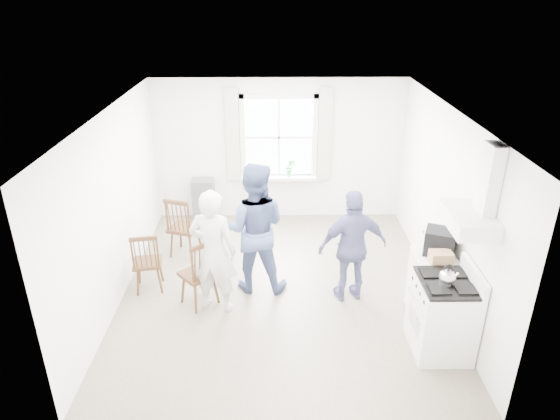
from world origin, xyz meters
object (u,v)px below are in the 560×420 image
object	(u,v)px
person_right	(353,247)
windsor_chair_b	(180,222)
stereo_stack	(440,242)
low_cabinet	(431,285)
person_mid	(254,228)
windsor_chair_a	(146,257)
person_left	(213,252)
gas_stove	(442,315)
windsor_chair_c	(202,267)

from	to	relation	value
person_right	windsor_chair_b	bearing A→B (deg)	-35.27
stereo_stack	windsor_chair_b	world-z (taller)	stereo_stack
low_cabinet	person_mid	xyz separation A→B (m)	(-2.34, 0.68, 0.51)
stereo_stack	windsor_chair_a	xyz separation A→B (m)	(-3.91, 0.50, -0.49)
stereo_stack	person_right	xyz separation A→B (m)	(-1.05, 0.34, -0.25)
stereo_stack	person_right	size ratio (longest dim) A/B	0.29
low_cabinet	windsor_chair_a	bearing A→B (deg)	171.88
low_cabinet	windsor_chair_a	distance (m)	3.90
low_cabinet	person_right	world-z (taller)	person_right
person_left	low_cabinet	bearing A→B (deg)	-170.33
gas_stove	windsor_chair_a	distance (m)	4.00
windsor_chair_b	person_right	distance (m)	2.81
windsor_chair_b	person_mid	xyz separation A→B (m)	(1.21, -0.87, 0.32)
person_left	person_right	world-z (taller)	person_left
stereo_stack	person_left	bearing A→B (deg)	177.78
stereo_stack	windsor_chair_c	xyz separation A→B (m)	(-3.08, 0.15, -0.44)
gas_stove	windsor_chair_c	bearing A→B (deg)	163.09
windsor_chair_a	person_mid	world-z (taller)	person_mid
low_cabinet	windsor_chair_c	world-z (taller)	windsor_chair_c
person_mid	person_right	distance (m)	1.38
low_cabinet	person_left	bearing A→B (deg)	176.73
gas_stove	windsor_chair_c	size ratio (longest dim) A/B	1.10
stereo_stack	person_mid	world-z (taller)	person_mid
person_mid	person_right	xyz separation A→B (m)	(1.34, -0.29, -0.14)
person_left	person_mid	size ratio (longest dim) A/B	0.91
gas_stove	low_cabinet	size ratio (longest dim) A/B	1.24
windsor_chair_a	person_left	world-z (taller)	person_left
gas_stove	person_mid	world-z (taller)	person_mid
person_left	person_mid	xyz separation A→B (m)	(0.52, 0.51, 0.08)
windsor_chair_b	gas_stove	bearing A→B (deg)	-32.85
windsor_chair_c	stereo_stack	bearing A→B (deg)	-2.79
stereo_stack	windsor_chair_c	distance (m)	3.12
windsor_chair_b	person_left	world-z (taller)	person_left
person_left	person_right	bearing A→B (deg)	-160.18
low_cabinet	windsor_chair_b	world-z (taller)	windsor_chair_b
low_cabinet	stereo_stack	xyz separation A→B (m)	(0.05, 0.05, 0.62)
windsor_chair_a	gas_stove	bearing A→B (deg)	-18.25
low_cabinet	windsor_chair_b	distance (m)	3.88
windsor_chair_b	person_left	distance (m)	1.56
windsor_chair_b	person_left	bearing A→B (deg)	-63.56
gas_stove	stereo_stack	world-z (taller)	stereo_stack
windsor_chair_b	person_right	size ratio (longest dim) A/B	0.64
gas_stove	person_mid	bearing A→B (deg)	148.78
windsor_chair_b	windsor_chair_c	distance (m)	1.44
stereo_stack	windsor_chair_b	distance (m)	3.92
low_cabinet	person_left	size ratio (longest dim) A/B	0.52
stereo_stack	gas_stove	bearing A→B (deg)	-98.94
windsor_chair_c	gas_stove	bearing A→B (deg)	-16.91
gas_stove	low_cabinet	world-z (taller)	gas_stove
stereo_stack	person_right	distance (m)	1.13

